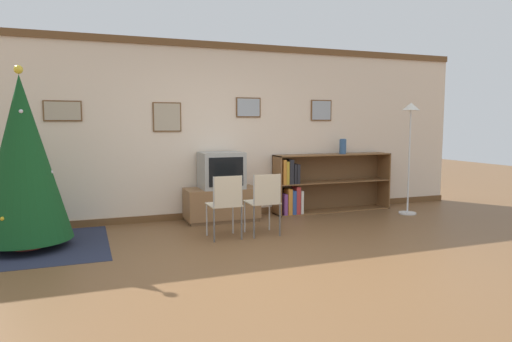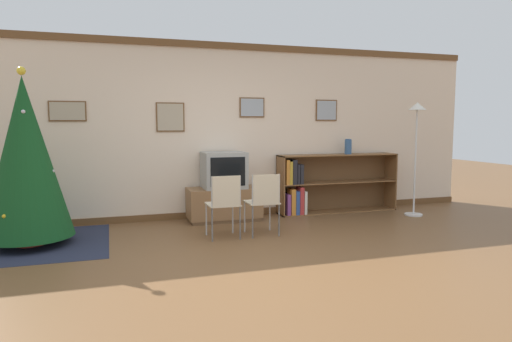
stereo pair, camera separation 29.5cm
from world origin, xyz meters
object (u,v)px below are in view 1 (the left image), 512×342
vase (343,146)px  folding_chair_right (264,200)px  tv_console (222,204)px  television (221,170)px  standing_lamp (410,129)px  bookshelf (315,185)px  christmas_tree (23,159)px  folding_chair_left (226,203)px

vase → folding_chair_right: bearing=-147.9°
tv_console → television: (-0.00, -0.00, 0.52)m
vase → standing_lamp: size_ratio=0.14×
folding_chair_right → bookshelf: (1.38, 1.19, -0.01)m
television → vase: bearing=2.6°
television → vase: 2.17m
bookshelf → standing_lamp: size_ratio=1.14×
christmas_tree → folding_chair_left: size_ratio=2.59×
folding_chair_left → bookshelf: bearing=32.0°
television → vase: vase is taller
tv_console → television: 0.52m
christmas_tree → folding_chair_right: (2.84, -0.43, -0.59)m
christmas_tree → vase: 4.79m
folding_chair_right → bookshelf: bearing=40.8°
christmas_tree → television: (2.58, 0.66, -0.29)m
tv_console → television: bearing=-90.0°
folding_chair_left → bookshelf: size_ratio=0.40×
television → folding_chair_left: 1.16m
folding_chair_right → vase: size_ratio=3.27×
vase → television: bearing=-177.4°
christmas_tree → folding_chair_left: (2.32, -0.43, -0.59)m
christmas_tree → folding_chair_right: bearing=-8.6°
vase → standing_lamp: bearing=-38.4°
christmas_tree → standing_lamp: bearing=0.9°
television → bookshelf: 1.68m
christmas_tree → standing_lamp: (5.56, 0.09, 0.32)m
vase → standing_lamp: 1.10m
christmas_tree → standing_lamp: christmas_tree is taller
christmas_tree → vase: (4.73, 0.75, 0.02)m
standing_lamp → folding_chair_left: bearing=-170.8°
christmas_tree → tv_console: christmas_tree is taller
standing_lamp → television: bearing=169.3°
christmas_tree → vase: christmas_tree is taller
christmas_tree → tv_console: (2.58, 0.66, -0.81)m
television → folding_chair_right: bearing=-76.4°
christmas_tree → tv_console: bearing=14.3°
vase → christmas_tree: bearing=-171.0°
christmas_tree → bookshelf: bearing=10.2°
television → folding_chair_right: television is taller
tv_console → bookshelf: 1.66m
bookshelf → folding_chair_left: bearing=-148.0°
tv_console → folding_chair_left: size_ratio=1.33×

